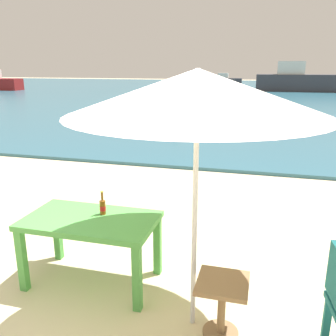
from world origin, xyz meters
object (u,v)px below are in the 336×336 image
at_px(beer_bottle_amber, 103,206).
at_px(boat_cargo_ship, 296,81).
at_px(picnic_table_green, 91,227).
at_px(patio_umbrella, 198,92).
at_px(side_table_wood, 222,300).
at_px(swimmer_person, 177,130).
at_px(boat_sailboat, 225,81).

distance_m(beer_bottle_amber, boat_cargo_ship, 31.55).
bearing_deg(picnic_table_green, beer_bottle_amber, 55.93).
bearing_deg(boat_cargo_ship, beer_bottle_amber, -97.41).
distance_m(picnic_table_green, patio_umbrella, 1.93).
bearing_deg(patio_umbrella, side_table_wood, -18.03).
distance_m(patio_umbrella, side_table_wood, 1.79).
height_order(picnic_table_green, beer_bottle_amber, beer_bottle_amber).
xyz_separation_m(patio_umbrella, swimmer_person, (-2.29, 8.76, -1.88)).
relative_size(beer_bottle_amber, swimmer_person, 0.65).
relative_size(beer_bottle_amber, side_table_wood, 0.49).
relative_size(boat_sailboat, boat_cargo_ship, 0.52).
bearing_deg(boat_sailboat, picnic_table_green, -85.60).
bearing_deg(boat_cargo_ship, side_table_wood, -94.82).
bearing_deg(patio_umbrella, picnic_table_green, 162.57).
xyz_separation_m(swimmer_person, boat_cargo_ship, (5.25, 23.02, 0.77)).
bearing_deg(boat_cargo_ship, boat_sailboat, 127.49).
height_order(swimmer_person, boat_cargo_ship, boat_cargo_ship).
xyz_separation_m(picnic_table_green, side_table_wood, (1.47, -0.46, -0.30)).
height_order(picnic_table_green, boat_sailboat, boat_sailboat).
distance_m(picnic_table_green, beer_bottle_amber, 0.26).
xyz_separation_m(picnic_table_green, swimmer_person, (-1.10, 8.39, -0.41)).
bearing_deg(side_table_wood, boat_sailboat, 96.36).
height_order(beer_bottle_amber, boat_sailboat, boat_sailboat).
relative_size(patio_umbrella, side_table_wood, 4.26).
bearing_deg(swimmer_person, boat_cargo_ship, 77.15).
height_order(patio_umbrella, swimmer_person, patio_umbrella).
xyz_separation_m(picnic_table_green, boat_cargo_ship, (4.15, 31.41, 0.36)).
height_order(patio_umbrella, boat_sailboat, patio_umbrella).
bearing_deg(picnic_table_green, side_table_wood, -17.54).
bearing_deg(swimmer_person, side_table_wood, -73.84).
height_order(side_table_wood, boat_sailboat, boat_sailboat).
bearing_deg(beer_bottle_amber, patio_umbrella, -24.49).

